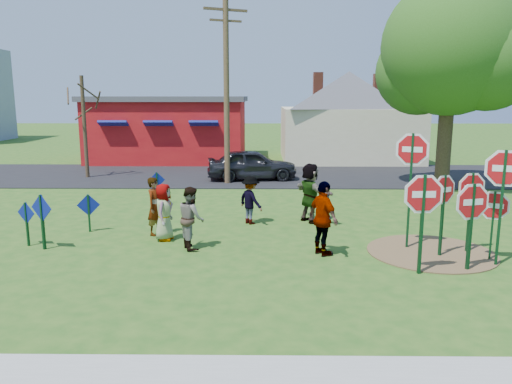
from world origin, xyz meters
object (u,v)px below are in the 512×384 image
stop_sign_d (471,193)px  leafy_tree (454,54)px  stop_sign_b (412,161)px  suv (252,164)px  utility_pole (226,88)px  person_a (164,212)px  person_b (155,206)px  stop_sign_a (423,202)px  stop_sign_c (503,181)px

stop_sign_d → leafy_tree: bearing=61.3°
stop_sign_b → suv: bearing=130.5°
utility_pole → leafy_tree: bearing=-8.2°
stop_sign_b → suv: 11.60m
person_a → stop_sign_d: bearing=-91.0°
utility_pole → leafy_tree: (9.35, -1.35, 1.33)m
stop_sign_b → utility_pole: 11.25m
person_b → suv: bearing=5.6°
person_a → utility_pole: bearing=-0.8°
stop_sign_a → person_a: bearing=154.6°
utility_pole → person_a: bearing=-97.1°
suv → utility_pole: utility_pole is taller
stop_sign_c → stop_sign_d: 1.15m
stop_sign_c → leafy_tree: (2.27, 9.70, 3.57)m
stop_sign_c → person_a: size_ratio=1.83×
stop_sign_c → stop_sign_b: bearing=162.9°
stop_sign_a → stop_sign_b: (0.28, 1.92, 0.67)m
stop_sign_d → person_b: bearing=156.9°
stop_sign_c → utility_pole: size_ratio=0.36×
stop_sign_c → person_b: size_ratio=1.73×
stop_sign_c → stop_sign_d: stop_sign_c is taller
stop_sign_a → stop_sign_c: 2.09m
leafy_tree → person_a: bearing=-143.8°
stop_sign_a → stop_sign_b: stop_sign_b is taller
stop_sign_a → leafy_tree: (4.25, 10.26, 3.95)m
stop_sign_c → person_b: 9.02m
stop_sign_b → person_b: 7.12m
leafy_tree → utility_pole: bearing=171.8°
stop_sign_d → utility_pole: size_ratio=0.27×
stop_sign_a → stop_sign_d: stop_sign_a is taller
stop_sign_b → leafy_tree: bearing=83.2°
person_b → stop_sign_d: bearing=-79.8°
person_b → suv: (2.58, 9.46, -0.08)m
leafy_tree → stop_sign_c: bearing=-103.2°
stop_sign_d → person_a: bearing=160.2°
stop_sign_a → person_a: stop_sign_a is taller
leafy_tree → person_b: bearing=-146.6°
stop_sign_a → person_b: stop_sign_a is taller
stop_sign_a → stop_sign_d: 2.31m
stop_sign_a → person_a: size_ratio=1.53×
stop_sign_d → person_b: stop_sign_d is taller
stop_sign_b → person_a: size_ratio=2.00×
utility_pole → stop_sign_b: bearing=-61.0°
stop_sign_a → stop_sign_d: size_ratio=1.10×
stop_sign_d → stop_sign_a: bearing=-149.8°
stop_sign_a → stop_sign_b: size_ratio=0.76×
stop_sign_a → leafy_tree: 11.78m
person_a → person_b: person_b is taller
stop_sign_b → person_a: 6.71m
stop_sign_c → suv: size_ratio=0.69×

